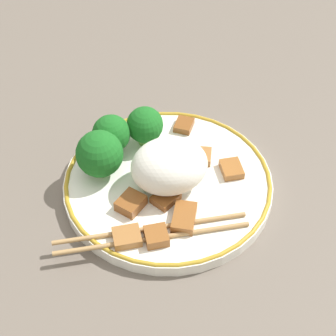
{
  "coord_description": "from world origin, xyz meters",
  "views": [
    {
      "loc": [
        -0.12,
        -0.41,
        0.48
      ],
      "look_at": [
        0.0,
        0.0,
        0.03
      ],
      "focal_mm": 60.0,
      "sensor_mm": 36.0,
      "label": 1
    }
  ],
  "objects_px": {
    "broccoli_back_center": "(111,134)",
    "plate": "(168,183)",
    "broccoli_back_left": "(145,125)",
    "chopsticks": "(152,233)",
    "broccoli_back_right": "(100,154)"
  },
  "relations": [
    {
      "from": "plate",
      "to": "broccoli_back_right",
      "type": "bearing_deg",
      "value": 155.18
    },
    {
      "from": "plate",
      "to": "broccoli_back_right",
      "type": "xyz_separation_m",
      "value": [
        -0.07,
        0.03,
        0.04
      ]
    },
    {
      "from": "plate",
      "to": "broccoli_back_left",
      "type": "relative_size",
      "value": 4.78
    },
    {
      "from": "broccoli_back_right",
      "to": "plate",
      "type": "bearing_deg",
      "value": -24.82
    },
    {
      "from": "plate",
      "to": "broccoli_back_center",
      "type": "height_order",
      "value": "broccoli_back_center"
    },
    {
      "from": "plate",
      "to": "broccoli_back_left",
      "type": "height_order",
      "value": "broccoli_back_left"
    },
    {
      "from": "broccoli_back_left",
      "to": "broccoli_back_right",
      "type": "height_order",
      "value": "broccoli_back_right"
    },
    {
      "from": "broccoli_back_center",
      "to": "broccoli_back_left",
      "type": "bearing_deg",
      "value": 4.2
    },
    {
      "from": "broccoli_back_right",
      "to": "broccoli_back_center",
      "type": "bearing_deg",
      "value": 58.34
    },
    {
      "from": "plate",
      "to": "broccoli_back_right",
      "type": "height_order",
      "value": "broccoli_back_right"
    },
    {
      "from": "broccoli_back_right",
      "to": "chopsticks",
      "type": "xyz_separation_m",
      "value": [
        0.03,
        -0.1,
        -0.03
      ]
    },
    {
      "from": "chopsticks",
      "to": "broccoli_back_center",
      "type": "bearing_deg",
      "value": 95.01
    },
    {
      "from": "broccoli_back_left",
      "to": "plate",
      "type": "bearing_deg",
      "value": -82.85
    },
    {
      "from": "broccoli_back_right",
      "to": "chopsticks",
      "type": "distance_m",
      "value": 0.11
    },
    {
      "from": "broccoli_back_center",
      "to": "plate",
      "type": "bearing_deg",
      "value": -52.57
    }
  ]
}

